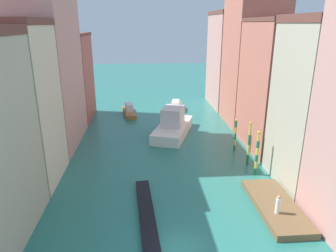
{
  "coord_description": "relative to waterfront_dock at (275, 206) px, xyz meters",
  "views": [
    {
      "loc": [
        -2.0,
        -16.48,
        14.33
      ],
      "look_at": [
        1.05,
        21.85,
        1.5
      ],
      "focal_mm": 32.88,
      "sensor_mm": 36.0,
      "label": 1
    }
  ],
  "objects": [
    {
      "name": "building_right_4",
      "position": [
        5.21,
        33.52,
        7.94
      ],
      "size": [
        6.83,
        11.31,
        16.41
      ],
      "color": "tan",
      "rests_on": "ground"
    },
    {
      "name": "mooring_pole_2",
      "position": [
        0.07,
        12.05,
        1.73
      ],
      "size": [
        0.27,
        0.27,
        3.93
      ],
      "color": "#197247",
      "rests_on": "ground"
    },
    {
      "name": "building_left_1",
      "position": [
        -22.04,
        6.71,
        7.14
      ],
      "size": [
        6.83,
        7.28,
        14.81
      ],
      "color": "beige",
      "rests_on": "ground"
    },
    {
      "name": "gondola_black",
      "position": [
        -10.47,
        0.05,
        -0.1
      ],
      "size": [
        1.86,
        9.87,
        0.36
      ],
      "color": "black",
      "rests_on": "ground"
    },
    {
      "name": "building_left_2",
      "position": [
        -22.04,
        16.46,
        10.91
      ],
      "size": [
        6.83,
        12.12,
        22.34
      ],
      "color": "tan",
      "rests_on": "ground"
    },
    {
      "name": "vaporetto_white",
      "position": [
        -6.62,
        18.43,
        0.97
      ],
      "size": [
        6.62,
        10.51,
        3.75
      ],
      "color": "white",
      "rests_on": "ground"
    },
    {
      "name": "mooring_pole_1",
      "position": [
        0.42,
        8.31,
        2.16
      ],
      "size": [
        0.29,
        0.29,
        4.79
      ],
      "color": "#197247",
      "rests_on": "ground"
    },
    {
      "name": "motorboat_0",
      "position": [
        -5.01,
        30.5,
        0.29
      ],
      "size": [
        3.13,
        7.75,
        1.62
      ],
      "color": "olive",
      "rests_on": "ground"
    },
    {
      "name": "building_right_3",
      "position": [
        5.21,
        23.0,
        8.94
      ],
      "size": [
        6.83,
        9.14,
        18.41
      ],
      "color": "#C6705B",
      "rests_on": "ground"
    },
    {
      "name": "building_right_2",
      "position": [
        5.21,
        13.34,
        7.23
      ],
      "size": [
        6.83,
        10.02,
        14.99
      ],
      "color": "#C6705B",
      "rests_on": "ground"
    },
    {
      "name": "person_on_dock",
      "position": [
        -0.49,
        -1.35,
        0.97
      ],
      "size": [
        0.36,
        0.36,
        1.5
      ],
      "color": "white",
      "rests_on": "waterfront_dock"
    },
    {
      "name": "building_right_1",
      "position": [
        5.21,
        4.26,
        7.29
      ],
      "size": [
        6.83,
        7.5,
        15.1
      ],
      "color": "#BCB299",
      "rests_on": "ground"
    },
    {
      "name": "motorboat_1",
      "position": [
        -12.97,
        28.59,
        0.33
      ],
      "size": [
        2.73,
        6.79,
        1.84
      ],
      "color": "olive",
      "rests_on": "ground"
    },
    {
      "name": "ground_plane",
      "position": [
        -8.41,
        20.14,
        -0.28
      ],
      "size": [
        154.0,
        154.0,
        0.0
      ],
      "primitive_type": "plane",
      "color": "#28756B"
    },
    {
      "name": "mooring_pole_0",
      "position": [
        0.45,
        5.99,
        2.08
      ],
      "size": [
        0.33,
        0.33,
        4.62
      ],
      "color": "#197247",
      "rests_on": "ground"
    },
    {
      "name": "building_left_3",
      "position": [
        -22.04,
        27.05,
        6.26
      ],
      "size": [
        6.83,
        8.8,
        13.06
      ],
      "color": "#B25147",
      "rests_on": "ground"
    },
    {
      "name": "waterfront_dock",
      "position": [
        0.0,
        0.0,
        0.0
      ],
      "size": [
        3.13,
        7.98,
        0.55
      ],
      "color": "brown",
      "rests_on": "ground"
    }
  ]
}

